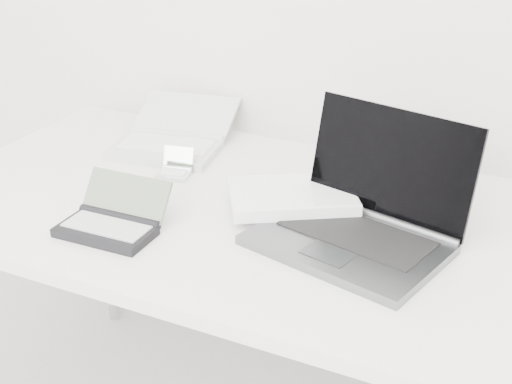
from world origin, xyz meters
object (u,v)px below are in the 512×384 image
at_px(palmtop_charcoal, 112,222).
at_px(desk, 276,232).
at_px(laptop_large, 337,212).
at_px(netbook_open_white, 172,139).

bearing_deg(palmtop_charcoal, desk, 38.02).
bearing_deg(desk, palmtop_charcoal, -140.76).
bearing_deg(desk, laptop_large, -6.14).
xyz_separation_m(desk, palmtop_charcoal, (-0.27, -0.22, 0.07)).
relative_size(desk, laptop_large, 2.98).
height_order(desk, laptop_large, laptop_large).
xyz_separation_m(netbook_open_white, palmtop_charcoal, (0.13, -0.44, -0.00)).
relative_size(laptop_large, palmtop_charcoal, 2.73).
height_order(netbook_open_white, palmtop_charcoal, palmtop_charcoal).
bearing_deg(laptop_large, palmtop_charcoal, -139.69).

